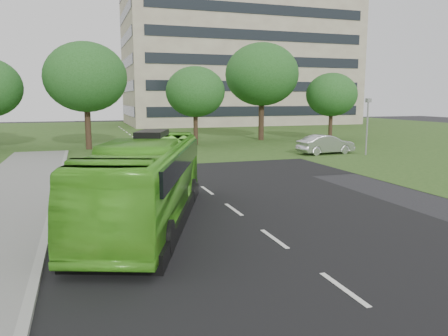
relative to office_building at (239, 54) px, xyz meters
name	(u,v)px	position (x,y,z in m)	size (l,w,h in m)	color
ground	(252,223)	(-21.96, -61.96, -12.50)	(160.00, 160.00, 0.00)	black
street_surfaces	(149,152)	(-22.34, -39.21, -12.47)	(120.00, 120.00, 0.15)	black
office_building	(239,54)	(0.00, 0.00, 0.00)	(40.10, 20.10, 25.00)	gray
tree_park_b	(86,77)	(-27.20, -35.38, -6.10)	(7.24, 7.24, 9.49)	black
tree_park_c	(195,92)	(-17.06, -34.68, -7.31)	(5.76, 5.76, 7.65)	black
tree_park_d	(262,75)	(-8.93, -31.98, -5.40)	(7.93, 7.93, 10.49)	black
tree_park_e	(332,95)	(-1.98, -34.85, -7.56)	(5.46, 5.46, 7.27)	black
bus	(147,181)	(-25.57, -60.67, -10.95)	(2.61, 11.14, 3.10)	#57BB28
sedan	(326,144)	(-8.62, -44.96, -11.71)	(1.68, 4.81, 1.58)	#AEAFB4
camera_pole	(367,119)	(-5.96, -46.71, -9.56)	(0.47, 0.44, 4.56)	gray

